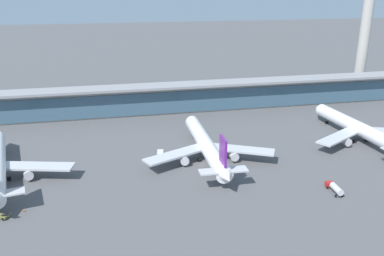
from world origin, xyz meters
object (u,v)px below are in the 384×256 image
(safety_cone_alpha, at_px, (25,210))
(service_truck_under_wing_olive, at_px, (1,216))
(service_truck_by_tail_white, at_px, (160,156))
(airliner_right_stand, at_px, (359,129))
(control_tower, at_px, (367,17))
(airliner_centre_stand, at_px, (207,146))
(service_truck_near_nose_red, at_px, (335,188))
(service_truck_mid_apron_yellow, at_px, (47,168))

(safety_cone_alpha, bearing_deg, service_truck_under_wing_olive, -156.95)
(service_truck_by_tail_white, bearing_deg, service_truck_under_wing_olive, -148.44)
(airliner_right_stand, height_order, control_tower, control_tower)
(airliner_centre_stand, relative_size, service_truck_under_wing_olive, 9.96)
(airliner_right_stand, height_order, service_truck_by_tail_white, airliner_right_stand)
(airliner_centre_stand, distance_m, service_truck_under_wing_olive, 73.64)
(airliner_right_stand, xyz_separation_m, service_truck_near_nose_red, (-34.54, -39.57, -3.76))
(service_truck_under_wing_olive, xyz_separation_m, service_truck_by_tail_white, (50.52, 31.03, 0.88))
(airliner_right_stand, height_order, safety_cone_alpha, airliner_right_stand)
(service_truck_by_tail_white, xyz_separation_m, control_tower, (137.97, 81.94, 42.85))
(service_truck_under_wing_olive, bearing_deg, control_tower, 30.94)
(safety_cone_alpha, bearing_deg, service_truck_mid_apron_yellow, 83.45)
(service_truck_near_nose_red, xyz_separation_m, safety_cone_alpha, (-95.61, 9.31, -1.39))
(airliner_centre_stand, bearing_deg, service_truck_by_tail_white, 170.28)
(service_truck_near_nose_red, bearing_deg, service_truck_by_tail_white, 143.51)
(service_truck_near_nose_red, height_order, control_tower, control_tower)
(airliner_right_stand, height_order, service_truck_mid_apron_yellow, airliner_right_stand)
(service_truck_near_nose_red, bearing_deg, airliner_centre_stand, 134.05)
(service_truck_under_wing_olive, height_order, control_tower, control_tower)
(airliner_right_stand, xyz_separation_m, service_truck_under_wing_olive, (-136.14, -32.81, -4.66))
(airliner_centre_stand, relative_size, control_tower, 0.79)
(control_tower, bearing_deg, service_truck_near_nose_red, -125.97)
(airliner_right_stand, bearing_deg, service_truck_by_tail_white, -178.81)
(service_truck_mid_apron_yellow, bearing_deg, airliner_right_stand, 0.79)
(control_tower, bearing_deg, airliner_centre_stand, -144.84)
(airliner_right_stand, relative_size, service_truck_by_tail_white, 8.59)
(service_truck_under_wing_olive, bearing_deg, service_truck_near_nose_red, -3.81)
(service_truck_mid_apron_yellow, height_order, safety_cone_alpha, service_truck_mid_apron_yellow)
(service_truck_under_wing_olive, bearing_deg, safety_cone_alpha, 23.05)
(airliner_centre_stand, bearing_deg, service_truck_near_nose_red, -45.95)
(airliner_right_stand, xyz_separation_m, control_tower, (52.35, 80.17, 39.07))
(service_truck_under_wing_olive, xyz_separation_m, service_truck_mid_apron_yellow, (9.26, 31.07, 0.00))
(service_truck_near_nose_red, distance_m, control_tower, 154.01)
(airliner_centre_stand, height_order, service_truck_mid_apron_yellow, airliner_centre_stand)
(airliner_centre_stand, height_order, service_truck_near_nose_red, airliner_centre_stand)
(service_truck_mid_apron_yellow, relative_size, safety_cone_alpha, 9.85)
(airliner_right_stand, xyz_separation_m, safety_cone_alpha, (-130.15, -30.26, -5.15))
(airliner_centre_stand, height_order, safety_cone_alpha, airliner_centre_stand)
(airliner_centre_stand, xyz_separation_m, service_truck_by_tail_white, (-17.41, 2.98, -3.77))
(service_truck_near_nose_red, height_order, service_truck_mid_apron_yellow, service_truck_near_nose_red)
(airliner_right_stand, relative_size, service_truck_mid_apron_yellow, 9.45)
(airliner_centre_stand, relative_size, service_truck_mid_apron_yellow, 9.44)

